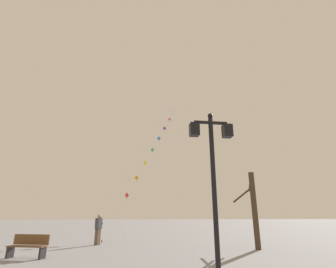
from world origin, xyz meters
name	(u,v)px	position (x,y,z in m)	size (l,w,h in m)	color
ground_plane	(136,238)	(0.00, 20.00, 0.00)	(160.00, 160.00, 0.00)	gray
twin_lantern_lamp_post	(212,158)	(1.97, 6.45, 3.26)	(1.33, 0.28, 4.70)	black
kite_train	(152,151)	(1.19, 22.03, 7.22)	(6.41, 9.90, 13.45)	brown
kite_flyer	(98,228)	(-2.28, 15.55, 0.90)	(0.44, 0.61, 1.71)	brown
bare_tree	(254,206)	(5.99, 12.45, 2.09)	(1.28, 1.47, 3.86)	#423323
park_bench	(28,246)	(-4.46, 11.08, 0.45)	(1.66, 0.89, 0.89)	brown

